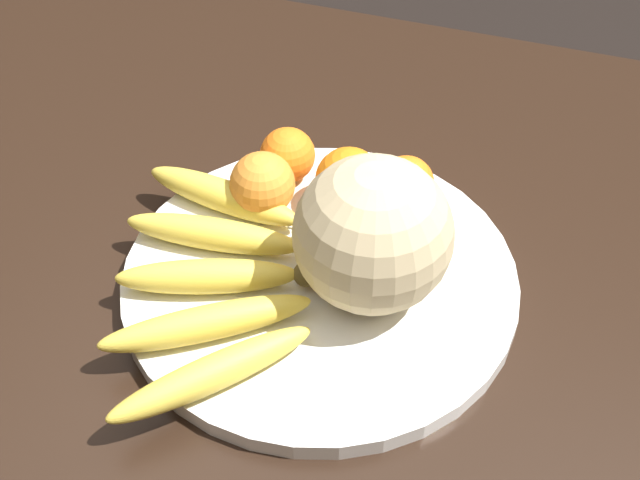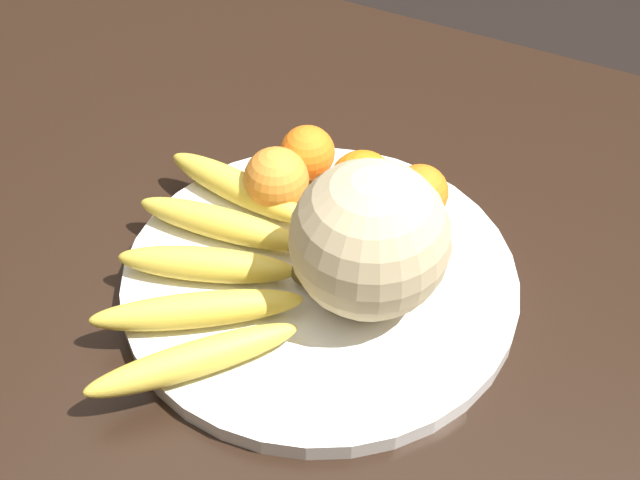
{
  "view_description": "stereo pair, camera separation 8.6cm",
  "coord_description": "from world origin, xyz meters",
  "views": [
    {
      "loc": [
        0.23,
        -0.61,
        1.46
      ],
      "look_at": [
        0.04,
        -0.03,
        0.85
      ],
      "focal_mm": 50.0,
      "sensor_mm": 36.0,
      "label": 1
    },
    {
      "loc": [
        0.31,
        -0.58,
        1.46
      ],
      "look_at": [
        0.04,
        -0.03,
        0.85
      ],
      "focal_mm": 50.0,
      "sensor_mm": 36.0,
      "label": 2
    }
  ],
  "objects": [
    {
      "name": "kitchen_table",
      "position": [
        0.0,
        0.0,
        0.68
      ],
      "size": [
        1.43,
        0.97,
        0.78
      ],
      "color": "black",
      "rests_on": "ground_plane"
    },
    {
      "name": "fruit_bowl",
      "position": [
        0.04,
        -0.03,
        0.79
      ],
      "size": [
        0.4,
        0.4,
        0.02
      ],
      "color": "white",
      "rests_on": "kitchen_table"
    },
    {
      "name": "melon",
      "position": [
        0.09,
        -0.04,
        0.87
      ],
      "size": [
        0.15,
        0.15,
        0.15
      ],
      "color": "#C6B284",
      "rests_on": "fruit_bowl"
    },
    {
      "name": "banana_bunch",
      "position": [
        -0.05,
        -0.08,
        0.81
      ],
      "size": [
        0.25,
        0.34,
        0.04
      ],
      "rotation": [
        0.0,
        0.0,
        9.77
      ],
      "color": "brown",
      "rests_on": "fruit_bowl"
    },
    {
      "name": "orange_front_left",
      "position": [
        -0.05,
        0.04,
        0.83
      ],
      "size": [
        0.07,
        0.07,
        0.07
      ],
      "color": "orange",
      "rests_on": "fruit_bowl"
    },
    {
      "name": "orange_front_right",
      "position": [
        0.04,
        0.07,
        0.83
      ],
      "size": [
        0.07,
        0.07,
        0.07
      ],
      "color": "orange",
      "rests_on": "fruit_bowl"
    },
    {
      "name": "orange_mid_center",
      "position": [
        -0.04,
        0.1,
        0.83
      ],
      "size": [
        0.06,
        0.06,
        0.06
      ],
      "color": "orange",
      "rests_on": "fruit_bowl"
    },
    {
      "name": "orange_back_left",
      "position": [
        0.1,
        0.09,
        0.83
      ],
      "size": [
        0.06,
        0.06,
        0.06
      ],
      "color": "orange",
      "rests_on": "fruit_bowl"
    },
    {
      "name": "produce_tag",
      "position": [
        0.04,
        0.03,
        0.8
      ],
      "size": [
        0.1,
        0.04,
        0.0
      ],
      "rotation": [
        0.0,
        0.0,
        -0.07
      ],
      "color": "white",
      "rests_on": "fruit_bowl"
    }
  ]
}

